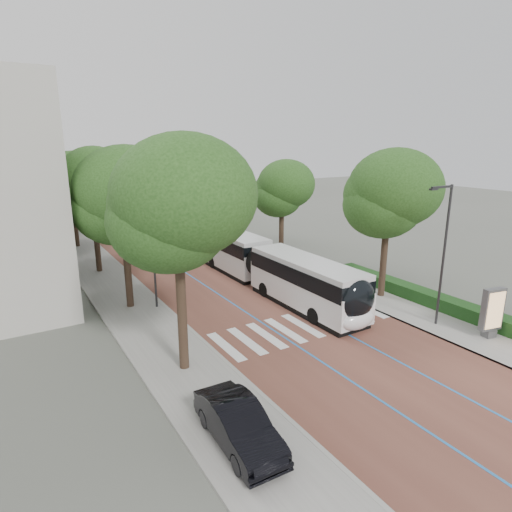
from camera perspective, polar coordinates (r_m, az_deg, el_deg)
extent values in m
plane|color=#51544C|center=(24.38, 7.30, -10.13)|extent=(160.00, 160.00, 0.00)
cube|color=brown|center=(59.65, -17.48, 4.42)|extent=(11.00, 140.00, 0.02)
cube|color=gray|center=(58.33, -24.62, 3.56)|extent=(4.00, 140.00, 0.12)
cube|color=gray|center=(61.83, -10.74, 5.26)|extent=(4.00, 140.00, 0.12)
cube|color=gray|center=(58.57, -22.79, 3.80)|extent=(0.20, 140.00, 0.14)
cube|color=gray|center=(61.20, -12.40, 5.07)|extent=(0.20, 140.00, 0.14)
cube|color=silver|center=(22.74, -4.04, -11.92)|extent=(0.55, 3.60, 0.01)
cube|color=silver|center=(23.28, -1.26, -11.21)|extent=(0.55, 3.60, 0.01)
cube|color=silver|center=(23.87, 1.38, -10.52)|extent=(0.55, 3.60, 0.01)
cube|color=silver|center=(24.51, 3.87, -9.84)|extent=(0.55, 3.60, 0.01)
cube|color=silver|center=(25.19, 6.22, -9.17)|extent=(0.55, 3.60, 0.01)
cube|color=silver|center=(25.92, 8.44, -8.53)|extent=(0.55, 3.60, 0.01)
cube|color=silver|center=(26.68, 10.52, -7.92)|extent=(0.55, 3.60, 0.01)
cube|color=silver|center=(27.48, 12.48, -7.33)|extent=(0.55, 3.60, 0.01)
cube|color=silver|center=(28.32, 14.33, -6.77)|extent=(0.55, 3.60, 0.01)
cube|color=#246EB7|center=(59.29, -18.98, 4.25)|extent=(0.12, 126.00, 0.01)
cube|color=#246EB7|center=(60.04, -16.00, 4.61)|extent=(0.12, 126.00, 0.01)
cube|color=black|center=(45.78, -26.68, 4.26)|extent=(0.12, 38.00, 1.60)
cube|color=black|center=(45.38, -27.16, 8.22)|extent=(0.12, 38.00, 1.60)
cube|color=black|center=(45.20, -27.65, 12.23)|extent=(0.12, 38.00, 1.60)
cube|color=black|center=(45.24, -28.13, 16.01)|extent=(0.12, 38.00, 1.60)
cube|color=#173B14|center=(30.36, 20.92, -4.82)|extent=(1.20, 14.00, 0.80)
cylinder|color=#2B2B2D|center=(25.88, 23.72, -0.12)|extent=(0.14, 0.14, 8.00)
cube|color=#2B2B2D|center=(24.57, 23.60, 8.43)|extent=(1.70, 0.12, 0.12)
cube|color=#2B2B2D|center=(24.02, 22.60, 8.22)|extent=(0.50, 0.20, 0.10)
cylinder|color=#2B2B2D|center=(44.69, -3.43, 7.06)|extent=(0.14, 0.14, 8.00)
cube|color=#2B2B2D|center=(43.95, -4.45, 12.02)|extent=(1.70, 0.12, 0.12)
cube|color=#2B2B2D|center=(43.64, -5.29, 11.88)|extent=(0.50, 0.20, 0.10)
cylinder|color=#2B2B2D|center=(27.00, -13.57, 1.34)|extent=(0.14, 0.14, 8.00)
cylinder|color=black|center=(19.80, -9.82, -7.92)|extent=(0.44, 0.44, 5.35)
ellipsoid|color=#1C3F14|center=(18.47, -10.50, 6.10)|extent=(6.17, 6.17, 5.24)
cylinder|color=black|center=(27.98, -16.73, -1.92)|extent=(0.44, 0.44, 4.92)
ellipsoid|color=#1C3F14|center=(27.07, -17.44, 7.17)|extent=(6.24, 6.24, 5.31)
cylinder|color=black|center=(36.49, -20.47, 1.83)|extent=(0.44, 0.44, 5.14)
ellipsoid|color=#1C3F14|center=(35.78, -21.16, 9.13)|extent=(5.12, 5.12, 4.35)
cylinder|color=black|center=(46.23, -22.95, 3.82)|extent=(0.44, 0.44, 4.51)
ellipsoid|color=#1C3F14|center=(45.69, -23.47, 8.86)|extent=(5.92, 5.92, 5.03)
cylinder|color=black|center=(58.00, -24.85, 5.56)|extent=(0.44, 0.44, 4.26)
ellipsoid|color=#1C3F14|center=(57.58, -25.27, 9.36)|extent=(5.47, 5.47, 4.65)
cylinder|color=black|center=(72.76, -26.42, 7.41)|extent=(0.44, 0.44, 5.16)
ellipsoid|color=#1C3F14|center=(72.41, -26.86, 11.08)|extent=(6.41, 6.41, 5.45)
cylinder|color=black|center=(29.96, 16.62, -0.88)|extent=(0.44, 0.44, 4.84)
ellipsoid|color=#1C3F14|center=(29.11, 17.27, 7.48)|extent=(6.01, 6.01, 5.11)
cylinder|color=black|center=(38.77, 3.40, 2.89)|extent=(0.44, 0.44, 4.32)
ellipsoid|color=#1C3F14|center=(38.13, 3.49, 8.66)|extent=(5.07, 5.07, 4.31)
cylinder|color=black|center=(50.66, -5.72, 5.87)|extent=(0.44, 0.44, 4.58)
ellipsoid|color=#1C3F14|center=(50.16, -5.85, 10.57)|extent=(5.46, 5.46, 4.64)
cylinder|color=black|center=(65.32, -11.93, 7.51)|extent=(0.44, 0.44, 4.19)
ellipsoid|color=#1C3F14|center=(64.95, -12.12, 10.84)|extent=(5.42, 5.42, 4.60)
cylinder|color=black|center=(31.19, 0.86, -0.85)|extent=(2.30, 0.90, 2.30)
cube|color=silver|center=(27.36, 6.65, -4.39)|extent=(2.52, 9.36, 1.82)
cube|color=black|center=(27.01, 6.72, -2.11)|extent=(2.56, 9.18, 0.97)
cube|color=silver|center=(26.83, 6.76, -0.80)|extent=(2.47, 9.18, 0.31)
cube|color=black|center=(27.74, 6.58, -6.51)|extent=(2.47, 8.99, 0.35)
cube|color=silver|center=(34.92, -2.95, 0.00)|extent=(2.51, 7.74, 1.82)
cube|color=black|center=(34.64, -2.97, 1.82)|extent=(2.55, 7.59, 0.97)
cube|color=silver|center=(34.50, -2.99, 2.86)|extent=(2.46, 7.59, 0.31)
cube|color=black|center=(35.22, -2.92, -1.71)|extent=(2.46, 7.43, 0.35)
ellipsoid|color=black|center=(23.95, 13.42, -5.71)|extent=(2.35, 1.10, 2.28)
ellipsoid|color=silver|center=(24.34, 13.34, -8.25)|extent=(2.35, 1.00, 1.14)
cylinder|color=black|center=(25.32, 7.77, -7.92)|extent=(0.30, 1.00, 1.00)
cylinder|color=black|center=(26.72, 11.56, -6.84)|extent=(0.30, 1.00, 1.00)
cylinder|color=black|center=(36.06, -5.78, -0.82)|extent=(0.30, 1.00, 1.00)
cylinder|color=black|center=(37.05, -2.64, -0.32)|extent=(0.30, 1.00, 1.00)
cylinder|color=black|center=(29.36, 1.14, -4.50)|extent=(0.30, 1.00, 1.00)
cylinder|color=black|center=(30.57, 4.71, -3.74)|extent=(0.30, 1.00, 1.00)
cube|color=silver|center=(44.47, -9.86, 3.09)|extent=(2.93, 12.08, 1.82)
cube|color=black|center=(44.25, -9.93, 4.53)|extent=(2.96, 11.84, 0.97)
cube|color=silver|center=(44.14, -9.96, 5.35)|extent=(2.87, 11.84, 0.31)
cube|color=black|center=(44.70, -9.80, 1.72)|extent=(2.86, 11.60, 0.35)
ellipsoid|color=black|center=(39.14, -6.42, 2.70)|extent=(2.39, 1.18, 2.28)
ellipsoid|color=silver|center=(39.35, -6.34, 1.06)|extent=(2.38, 1.08, 1.14)
cylinder|color=black|center=(40.98, -9.21, 1.00)|extent=(0.34, 1.01, 1.00)
cylinder|color=black|center=(41.93, -6.40, 1.42)|extent=(0.34, 1.01, 1.00)
cylinder|color=black|center=(47.66, -12.92, 2.79)|extent=(0.34, 1.01, 1.00)
cylinder|color=black|center=(48.48, -10.43, 3.13)|extent=(0.34, 1.01, 1.00)
cube|color=silver|center=(56.96, -14.99, 5.41)|extent=(3.13, 12.11, 1.82)
cube|color=black|center=(56.79, -15.07, 6.54)|extent=(3.15, 11.88, 0.97)
cube|color=silver|center=(56.70, -15.12, 7.18)|extent=(3.06, 11.87, 0.31)
cube|color=black|center=(57.14, -14.92, 4.33)|extent=(3.05, 11.63, 0.35)
ellipsoid|color=black|center=(51.43, -12.81, 5.39)|extent=(2.40, 1.22, 2.28)
ellipsoid|color=silver|center=(51.58, -12.72, 4.13)|extent=(2.40, 1.12, 1.14)
cylinder|color=black|center=(53.38, -14.75, 3.97)|extent=(0.35, 1.01, 1.00)
cylinder|color=black|center=(54.16, -12.51, 4.26)|extent=(0.35, 1.01, 1.00)
cylinder|color=black|center=(60.30, -17.19, 5.02)|extent=(0.35, 1.01, 1.00)
cylinder|color=black|center=(60.99, -15.17, 5.28)|extent=(0.35, 1.01, 1.00)
cube|color=silver|center=(69.40, -18.05, 6.84)|extent=(2.74, 12.05, 1.82)
cube|color=black|center=(69.26, -18.13, 7.77)|extent=(2.77, 11.81, 0.97)
cube|color=silver|center=(69.19, -18.17, 8.30)|extent=(2.68, 11.81, 0.31)
cube|color=black|center=(69.55, -17.98, 5.95)|extent=(2.68, 11.57, 0.35)
ellipsoid|color=black|center=(63.65, -16.93, 6.92)|extent=(2.37, 1.15, 2.28)
ellipsoid|color=silver|center=(63.76, -16.84, 5.90)|extent=(2.37, 1.05, 1.14)
cylinder|color=black|center=(65.79, -18.26, 5.73)|extent=(0.32, 1.01, 1.00)
cylinder|color=black|center=(66.29, -16.35, 5.95)|extent=(0.32, 1.01, 1.00)
cylinder|color=black|center=(72.97, -19.54, 6.48)|extent=(0.32, 1.01, 1.00)
cylinder|color=black|center=(73.42, -17.81, 6.67)|extent=(0.32, 1.01, 1.00)
cube|color=#59595B|center=(26.59, 28.61, -9.00)|extent=(0.70, 0.62, 0.41)
cube|color=#59595B|center=(26.10, 28.99, -6.24)|extent=(1.36, 0.61, 2.33)
cube|color=#EDB97D|center=(25.99, 29.31, -6.37)|extent=(1.10, 0.24, 2.03)
imported|color=black|center=(15.89, -2.34, -21.51)|extent=(1.73, 4.59, 1.49)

